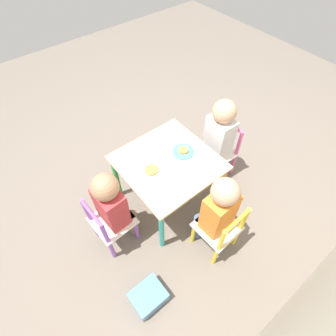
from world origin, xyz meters
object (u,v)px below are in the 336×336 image
(chair_yellow, at_px, (220,230))
(plate_right, at_px, (152,171))
(chair_pink, at_px, (219,151))
(chair_purple, at_px, (110,223))
(plate_left, at_px, (183,151))
(child_left, at_px, (218,135))
(child_right, at_px, (113,204))
(kids_table, at_px, (168,167))
(child_back, at_px, (217,209))
(storage_bin, at_px, (148,297))

(chair_yellow, xyz_separation_m, plate_right, (0.16, -0.52, 0.24))
(chair_yellow, distance_m, plate_right, 0.60)
(chair_yellow, bearing_deg, chair_pink, -137.78)
(chair_purple, distance_m, plate_left, 0.70)
(child_left, distance_m, child_right, 0.92)
(child_left, relative_size, child_right, 1.07)
(chair_yellow, bearing_deg, plate_right, -75.23)
(kids_table, xyz_separation_m, chair_yellow, (-0.02, 0.52, -0.17))
(child_back, xyz_separation_m, plate_right, (0.16, -0.46, 0.05))
(child_back, bearing_deg, child_right, -44.74)
(chair_pink, relative_size, storage_bin, 2.40)
(chair_pink, distance_m, storage_bin, 1.21)
(chair_yellow, xyz_separation_m, plate_left, (-0.12, -0.52, 0.24))
(child_right, bearing_deg, storage_bin, 164.31)
(kids_table, distance_m, chair_purple, 0.55)
(kids_table, distance_m, storage_bin, 0.85)
(chair_pink, xyz_separation_m, storage_bin, (1.10, 0.48, -0.19))
(chair_purple, height_order, storage_bin, chair_purple)
(child_right, bearing_deg, chair_purple, 90.00)
(child_left, height_order, plate_left, child_left)
(chair_yellow, xyz_separation_m, child_back, (0.00, -0.06, 0.20))
(kids_table, height_order, chair_yellow, chair_yellow)
(storage_bin, bearing_deg, child_left, -154.82)
(kids_table, distance_m, chair_pink, 0.55)
(plate_right, bearing_deg, plate_left, 180.00)
(child_back, bearing_deg, chair_purple, -41.20)
(chair_yellow, relative_size, plate_right, 2.53)
(child_right, relative_size, child_back, 0.98)
(plate_left, bearing_deg, chair_pink, 175.34)
(kids_table, bearing_deg, chair_yellow, 92.14)
(plate_left, height_order, storage_bin, plate_left)
(child_left, bearing_deg, chair_yellow, -38.47)
(chair_pink, bearing_deg, child_back, -46.06)
(chair_pink, distance_m, child_back, 0.69)
(kids_table, distance_m, plate_right, 0.16)
(child_right, xyz_separation_m, storage_bin, (0.11, 0.49, -0.38))
(chair_purple, distance_m, child_back, 0.72)
(plate_left, bearing_deg, chair_yellow, 77.08)
(child_left, bearing_deg, chair_purple, -86.76)
(chair_yellow, relative_size, child_right, 0.70)
(kids_table, relative_size, child_right, 0.88)
(child_left, distance_m, plate_right, 0.60)
(chair_purple, relative_size, plate_left, 3.24)
(chair_purple, distance_m, child_left, 1.01)
(chair_pink, relative_size, child_back, 0.68)
(chair_purple, xyz_separation_m, storage_bin, (0.05, 0.49, -0.19))
(chair_purple, distance_m, storage_bin, 0.53)
(chair_yellow, distance_m, child_back, 0.21)
(chair_purple, relative_size, chair_yellow, 1.00)
(chair_yellow, bearing_deg, chair_purple, -44.72)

